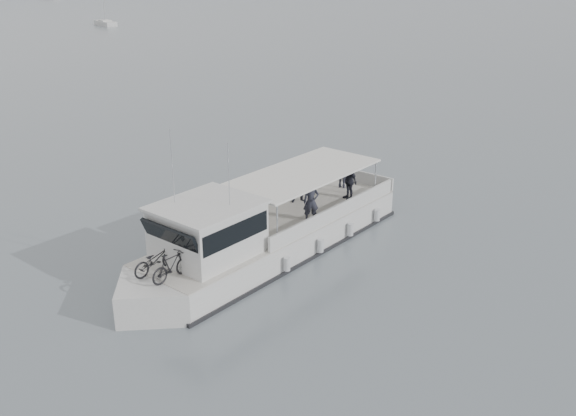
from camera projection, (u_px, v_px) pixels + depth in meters
ground at (358, 207)px, 28.59m from camera, size 1400.00×1400.00×0.00m
tour_boat at (256, 237)px, 23.27m from camera, size 13.07×7.18×5.59m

